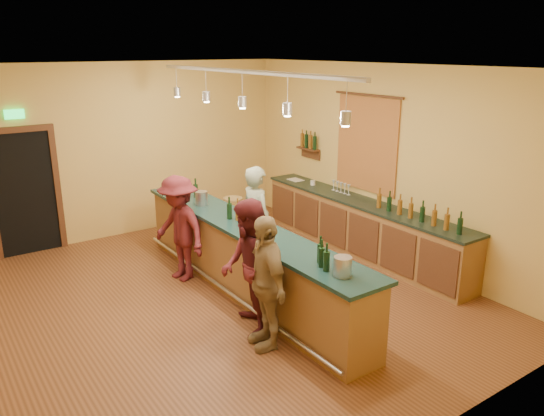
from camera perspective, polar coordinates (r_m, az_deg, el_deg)
floor at (r=7.65m, az=-6.17°, el=-9.93°), size 7.00×7.00×0.00m
ceiling at (r=6.83m, az=-7.04°, el=14.78°), size 6.50×7.00×0.02m
wall_back at (r=10.22m, az=-16.04°, el=5.90°), size 6.50×0.02×3.20m
wall_front at (r=4.48m, az=15.54°, el=-8.04°), size 6.50×0.02×3.20m
wall_right at (r=9.02m, az=11.93°, el=4.79°), size 0.02×7.00×3.20m
doorway at (r=9.90m, az=-25.06°, el=1.78°), size 1.15×0.09×2.48m
tapestry at (r=9.23m, az=10.13°, el=6.75°), size 0.03×1.40×1.60m
bottle_shelf at (r=10.33m, az=3.96°, el=7.00°), size 0.17×0.55×0.54m
back_counter at (r=9.24m, az=9.51°, el=-1.96°), size 0.60×4.55×1.27m
tasting_bar at (r=7.63m, az=-2.94°, el=-4.92°), size 0.73×5.10×1.38m
pendant_track at (r=7.10m, az=-3.24°, el=13.19°), size 0.11×4.60×0.50m
bartender at (r=8.23m, az=-1.63°, el=-1.35°), size 0.42×0.63×1.72m
customer_a at (r=6.50m, az=-2.51°, el=-6.51°), size 0.94×1.03×1.72m
customer_b at (r=6.23m, az=-0.68°, el=-7.99°), size 0.60×1.02×1.63m
customer_c at (r=8.13m, az=-9.94°, el=-2.18°), size 0.81×1.15×1.63m
bar_stool at (r=9.95m, az=-4.22°, el=0.30°), size 0.36×0.36×0.74m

